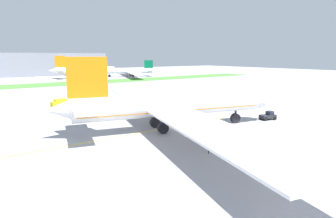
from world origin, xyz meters
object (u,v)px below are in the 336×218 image
service_truck_fuel_bowser (124,100)px  ground_crew_wingwalker_port (197,114)px  pushback_tug (268,116)px  parked_airliner_far_right (84,71)px  ground_crew_wingwalker_starboard (223,139)px  service_truck_catering_van (129,91)px  service_truck_baggage_loader (59,103)px  airliner_foreground (170,105)px  parked_airliner_far_outer (129,71)px  ground_crew_marshaller_front (209,148)px

service_truck_fuel_bowser → ground_crew_wingwalker_port: bearing=-78.2°
pushback_tug → parked_airliner_far_right: size_ratio=0.08×
ground_crew_wingwalker_starboard → service_truck_catering_van: (19.44, 70.97, 0.41)m
ground_crew_wingwalker_port → ground_crew_wingwalker_starboard: bearing=-119.7°
service_truck_baggage_loader → ground_crew_wingwalker_starboard: bearing=-76.0°
airliner_foreground → parked_airliner_far_outer: bearing=64.7°
pushback_tug → service_truck_catering_van: bearing=94.4°
ground_crew_marshaller_front → airliner_foreground: bearing=75.5°
service_truck_fuel_bowser → service_truck_baggage_loader: bearing=162.4°
service_truck_catering_van → pushback_tug: bearing=-85.6°
ground_crew_marshaller_front → parked_airliner_far_right: bearing=76.6°
airliner_foreground → service_truck_fuel_bowser: 34.60m
ground_crew_marshaller_front → service_truck_baggage_loader: size_ratio=0.33×
service_truck_catering_van → parked_airliner_far_right: (15.59, 97.12, 3.90)m
ground_crew_marshaller_front → parked_airliner_far_right: 174.63m
ground_crew_wingwalker_starboard → service_truck_fuel_bowser: service_truck_fuel_bowser is taller
ground_crew_wingwalker_port → parked_airliner_far_outer: bearing=68.1°
parked_airliner_far_right → service_truck_baggage_loader: bearing=-113.1°
service_truck_catering_van → parked_airliner_far_outer: 102.64m
ground_crew_wingwalker_port → parked_airliner_far_right: parked_airliner_far_right is taller
ground_crew_wingwalker_starboard → service_truck_catering_van: bearing=74.7°
parked_airliner_far_right → service_truck_fuel_bowser: bearing=-104.0°
ground_crew_wingwalker_port → parked_airliner_far_outer: parked_airliner_far_outer is taller
pushback_tug → parked_airliner_far_right: (10.74, 160.31, 4.39)m
airliner_foreground → service_truck_baggage_loader: airliner_foreground is taller
service_truck_fuel_bowser → pushback_tug: bearing=-64.8°
pushback_tug → service_truck_baggage_loader: size_ratio=1.23×
ground_crew_wingwalker_port → ground_crew_marshaller_front: size_ratio=0.99×
airliner_foreground → parked_airliner_far_right: size_ratio=1.04×
parked_airliner_far_outer → parked_airliner_far_right: bearing=168.3°
airliner_foreground → ground_crew_wingwalker_port: bearing=22.7°
ground_crew_marshaller_front → service_truck_catering_van: 76.83m
service_truck_catering_van → parked_airliner_far_right: parked_airliner_far_right is taller
ground_crew_wingwalker_port → service_truck_catering_van: bearing=80.8°
ground_crew_marshaller_front → service_truck_baggage_loader: (-8.19, 55.98, 0.56)m
ground_crew_wingwalker_starboard → ground_crew_wingwalker_port: bearing=60.3°
ground_crew_wingwalker_port → service_truck_baggage_loader: bearing=125.5°
service_truck_baggage_loader → parked_airliner_far_outer: size_ratio=0.07×
airliner_foreground → service_truck_catering_van: airliner_foreground is taller
airliner_foreground → pushback_tug: 26.64m
ground_crew_wingwalker_port → ground_crew_wingwalker_starboard: ground_crew_wingwalker_starboard is taller
ground_crew_wingwalker_starboard → parked_airliner_far_right: 171.75m
ground_crew_marshaller_front → service_truck_baggage_loader: 56.58m
pushback_tug → ground_crew_wingwalker_port: pushback_tug is taller
ground_crew_wingwalker_starboard → airliner_foreground: bearing=94.5°
airliner_foreground → service_truck_fuel_bowser: bearing=79.4°
ground_crew_wingwalker_port → parked_airliner_far_outer: (57.07, 141.61, 3.27)m
ground_crew_wingwalker_port → ground_crew_wingwalker_starboard: 22.57m
service_truck_catering_van → parked_airliner_far_right: 98.44m
airliner_foreground → pushback_tug: bearing=-14.7°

